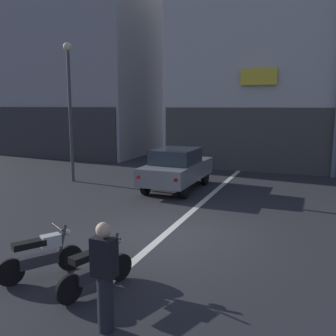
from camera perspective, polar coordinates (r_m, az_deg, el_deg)
name	(u,v)px	position (r m, az deg, el deg)	size (l,w,h in m)	color
ground_plane	(165,235)	(9.82, -0.51, -10.15)	(120.00, 120.00, 0.00)	#2B2B30
lane_centre_line	(219,188)	(15.34, 7.82, -2.99)	(0.20, 18.00, 0.01)	silver
building_corner_left	(83,58)	(27.52, -12.80, 16.11)	(9.30, 7.36, 13.18)	#9E9EA3
car_grey_crossing_near	(177,168)	(14.75, 1.37, 0.07)	(1.79, 4.11, 1.64)	black
street_lamp	(70,97)	(16.72, -14.77, 10.42)	(0.36, 0.36, 5.90)	#47474C
motorcycle_white_row_leftmost	(42,255)	(7.79, -18.70, -12.43)	(0.97, 1.44, 0.98)	black
motorcycle_black_row_left_mid	(97,267)	(7.02, -10.79, -14.59)	(0.70, 1.60, 0.98)	black
person_by_motorcycles	(105,276)	(5.72, -9.63, -15.97)	(0.37, 0.24, 1.67)	#23232D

